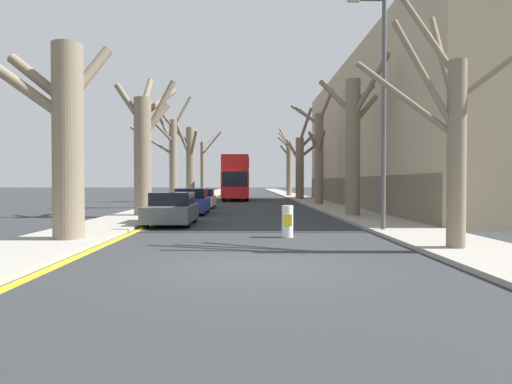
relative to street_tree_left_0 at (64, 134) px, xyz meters
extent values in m
plane|color=#2B2D30|center=(5.52, -3.98, -3.23)|extent=(300.00, 300.00, 0.00)
cube|color=gray|center=(-0.25, 46.02, -3.17)|extent=(2.84, 120.00, 0.12)
cube|color=gray|center=(11.29, 46.02, -3.17)|extent=(2.84, 120.00, 0.12)
cube|color=tan|center=(17.71, 20.28, 2.16)|extent=(10.00, 34.85, 10.77)
cube|color=#6B5E4C|center=(12.69, 20.28, -2.15)|extent=(0.12, 34.15, 2.15)
cube|color=yellow|center=(1.35, 46.02, -3.22)|extent=(0.24, 120.00, 0.01)
cylinder|color=#7A6B56|center=(0.11, 0.00, -0.28)|extent=(0.90, 0.90, 5.90)
cylinder|color=#7A6B56|center=(0.60, 0.38, 1.84)|extent=(1.37, 1.15, 1.91)
cylinder|color=#7A6B56|center=(-1.31, -0.39, 1.53)|extent=(3.11, 1.15, 2.42)
cylinder|color=#7A6B56|center=(-0.81, 0.21, 1.64)|extent=(2.09, 0.76, 1.68)
cylinder|color=#7A6B56|center=(0.07, 9.80, -0.17)|extent=(0.88, 0.88, 6.12)
cylinder|color=#7A6B56|center=(0.14, 10.49, 3.18)|extent=(0.47, 1.65, 1.98)
cylinder|color=#7A6B56|center=(0.63, 10.21, 1.78)|extent=(1.50, 1.20, 1.97)
cylinder|color=#7A6B56|center=(-0.56, 9.73, 2.55)|extent=(1.55, 0.48, 2.12)
cylinder|color=#7A6B56|center=(0.70, 10.96, 2.87)|extent=(1.61, 2.61, 1.98)
cylinder|color=#7A6B56|center=(0.82, 10.09, 2.24)|extent=(1.85, 0.97, 3.34)
cylinder|color=#7A6B56|center=(0.20, 18.55, -0.13)|extent=(0.53, 0.53, 6.20)
cylinder|color=#7A6B56|center=(-1.18, 18.12, 1.44)|extent=(2.91, 1.06, 1.99)
cylinder|color=#7A6B56|center=(-0.21, 18.30, 2.07)|extent=(1.06, 0.75, 1.97)
cylinder|color=#7A6B56|center=(0.79, 18.74, 3.48)|extent=(1.40, 0.60, 2.40)
cylinder|color=#7A6B56|center=(-0.31, 17.66, 2.01)|extent=(1.22, 1.95, 1.35)
cylinder|color=#7A6B56|center=(-0.34, 17.92, 3.16)|extent=(1.30, 1.46, 1.57)
cylinder|color=#7A6B56|center=(0.13, 28.71, 0.21)|extent=(0.78, 0.78, 6.87)
cylinder|color=#7A6B56|center=(-0.41, 28.25, 2.32)|extent=(1.44, 1.29, 2.98)
cylinder|color=#7A6B56|center=(0.50, 27.89, 2.01)|extent=(1.08, 1.95, 2.55)
cylinder|color=#7A6B56|center=(0.06, 29.28, 2.79)|extent=(0.44, 1.41, 2.20)
cylinder|color=#7A6B56|center=(-0.93, 28.43, 3.16)|extent=(2.38, 0.87, 2.55)
cylinder|color=#7A6B56|center=(0.23, 39.02, -0.01)|extent=(0.47, 0.47, 6.44)
cylinder|color=#7A6B56|center=(1.08, 39.77, 3.48)|extent=(1.89, 1.69, 2.01)
cylinder|color=#7A6B56|center=(1.34, 38.58, 3.05)|extent=(2.39, 1.09, 2.64)
cylinder|color=#7A6B56|center=(0.20, 39.67, 3.41)|extent=(0.24, 1.41, 1.50)
cylinder|color=#7A6B56|center=(0.39, 40.01, 2.19)|extent=(0.49, 2.11, 2.08)
cylinder|color=#7A6B56|center=(10.82, -2.04, -0.77)|extent=(0.47, 0.47, 4.92)
cylinder|color=#7A6B56|center=(10.84, -1.15, 1.80)|extent=(0.23, 1.93, 3.25)
cylinder|color=#7A6B56|center=(10.31, -1.42, 2.51)|extent=(1.24, 1.45, 2.63)
cylinder|color=#7A6B56|center=(10.05, -1.87, 1.29)|extent=(1.71, 0.52, 3.06)
cylinder|color=#7A6B56|center=(9.70, -1.36, 0.84)|extent=(2.40, 1.56, 2.34)
cylinder|color=#7A6B56|center=(11.91, -2.17, 1.54)|extent=(2.30, 0.43, 1.80)
cylinder|color=#7A6B56|center=(10.83, 9.57, 0.30)|extent=(0.74, 0.74, 7.05)
cylinder|color=#7A6B56|center=(11.41, 8.52, 3.22)|extent=(1.49, 2.40, 2.89)
cylinder|color=#7A6B56|center=(11.43, 9.94, 3.02)|extent=(1.50, 1.05, 1.47)
cylinder|color=#7A6B56|center=(10.08, 10.08, 2.99)|extent=(1.80, 1.33, 2.05)
cylinder|color=#7A6B56|center=(11.49, 9.84, 2.29)|extent=(1.60, 0.84, 1.70)
cylinder|color=#7A6B56|center=(10.99, 11.03, 2.87)|extent=(0.61, 3.09, 2.25)
cylinder|color=#7A6B56|center=(11.00, 21.75, 0.34)|extent=(0.69, 0.69, 7.14)
cylinder|color=#7A6B56|center=(10.14, 22.22, 3.79)|extent=(1.95, 1.23, 1.70)
cylinder|color=#7A6B56|center=(11.37, 20.97, 4.32)|extent=(1.04, 1.84, 2.45)
cylinder|color=#7A6B56|center=(10.58, 21.54, 1.66)|extent=(1.12, 0.72, 1.70)
cylinder|color=#7A6B56|center=(11.03, 20.80, 1.65)|extent=(0.32, 2.05, 1.65)
cylinder|color=#7A6B56|center=(10.05, 22.93, 3.99)|extent=(2.16, 2.62, 2.01)
cylinder|color=#7A6B56|center=(10.79, 32.98, -0.05)|extent=(0.84, 0.84, 6.36)
cylinder|color=#7A6B56|center=(10.27, 33.36, 1.64)|extent=(1.41, 1.14, 2.14)
cylinder|color=#7A6B56|center=(11.24, 32.03, 4.28)|extent=(1.28, 2.24, 3.32)
cylinder|color=#7A6B56|center=(11.68, 33.50, 1.79)|extent=(2.07, 1.39, 1.59)
cylinder|color=#7A6B56|center=(11.49, 33.07, 2.73)|extent=(1.65, 0.50, 1.66)
cylinder|color=#7A6B56|center=(10.80, 45.15, 0.31)|extent=(0.70, 0.70, 7.07)
cylinder|color=#7A6B56|center=(10.28, 45.45, 2.63)|extent=(1.33, 0.89, 1.58)
cylinder|color=#7A6B56|center=(10.26, 45.98, 4.52)|extent=(1.39, 1.95, 2.41)
cylinder|color=#7A6B56|center=(10.27, 46.50, 4.15)|extent=(1.34, 2.93, 2.47)
cylinder|color=#7A6B56|center=(10.10, 44.89, 3.69)|extent=(1.64, 0.80, 1.47)
cylinder|color=#7A6B56|center=(10.63, 44.63, 3.18)|extent=(0.65, 1.31, 1.86)
cube|color=red|center=(4.29, 32.58, -1.62)|extent=(2.55, 10.02, 2.51)
cube|color=red|center=(4.29, 32.58, 0.32)|extent=(2.50, 9.82, 1.38)
cube|color=#B11515|center=(4.29, 32.58, 1.07)|extent=(2.50, 9.82, 0.12)
cube|color=black|center=(4.29, 32.58, -1.14)|extent=(2.58, 8.82, 1.30)
cube|color=black|center=(4.29, 32.58, 0.39)|extent=(2.58, 8.82, 1.05)
cube|color=black|center=(4.29, 27.59, -1.14)|extent=(2.30, 0.06, 1.37)
cylinder|color=black|center=(3.18, 29.57, -2.67)|extent=(0.30, 1.12, 1.12)
cylinder|color=black|center=(5.39, 29.57, -2.67)|extent=(0.30, 1.12, 1.12)
cylinder|color=black|center=(3.18, 35.39, -2.67)|extent=(0.30, 1.12, 1.12)
cylinder|color=black|center=(5.39, 35.39, -2.67)|extent=(0.30, 1.12, 1.12)
cube|color=#4C5156|center=(2.25, 5.56, -2.72)|extent=(1.86, 3.94, 0.65)
cube|color=black|center=(2.25, 5.80, -2.13)|extent=(1.64, 2.05, 0.54)
cylinder|color=black|center=(1.43, 4.38, -2.90)|extent=(0.20, 0.66, 0.66)
cylinder|color=black|center=(3.07, 4.38, -2.90)|extent=(0.20, 0.66, 0.66)
cylinder|color=black|center=(1.43, 6.74, -2.90)|extent=(0.20, 0.66, 0.66)
cylinder|color=black|center=(3.07, 6.74, -2.90)|extent=(0.20, 0.66, 0.66)
cube|color=navy|center=(2.25, 12.19, -2.70)|extent=(1.84, 4.48, 0.70)
cube|color=black|center=(2.25, 12.45, -2.06)|extent=(1.62, 2.33, 0.57)
cylinder|color=black|center=(1.44, 10.84, -2.92)|extent=(0.20, 0.62, 0.62)
cylinder|color=black|center=(3.06, 10.84, -2.92)|extent=(0.20, 0.62, 0.62)
cylinder|color=black|center=(1.44, 13.53, -2.92)|extent=(0.20, 0.62, 0.62)
cylinder|color=black|center=(3.06, 13.53, -2.92)|extent=(0.20, 0.62, 0.62)
cube|color=silver|center=(2.25, 18.19, -2.73)|extent=(1.71, 4.03, 0.63)
cube|color=black|center=(2.25, 18.43, -2.15)|extent=(1.50, 2.10, 0.54)
cylinder|color=black|center=(1.50, 16.98, -2.91)|extent=(0.20, 0.64, 0.64)
cylinder|color=black|center=(2.99, 16.98, -2.91)|extent=(0.20, 0.64, 0.64)
cylinder|color=black|center=(1.50, 19.40, -2.91)|extent=(0.20, 0.64, 0.64)
cylinder|color=black|center=(2.99, 19.40, -2.91)|extent=(0.20, 0.64, 0.64)
cylinder|color=#4C4F54|center=(10.30, 2.52, 0.98)|extent=(0.16, 0.16, 8.42)
cylinder|color=white|center=(6.75, 1.18, -2.71)|extent=(0.37, 0.37, 1.04)
cube|color=yellow|center=(6.75, 0.99, -2.65)|extent=(0.26, 0.01, 0.38)
camera|label=1|loc=(5.45, -13.65, -1.43)|focal=32.00mm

